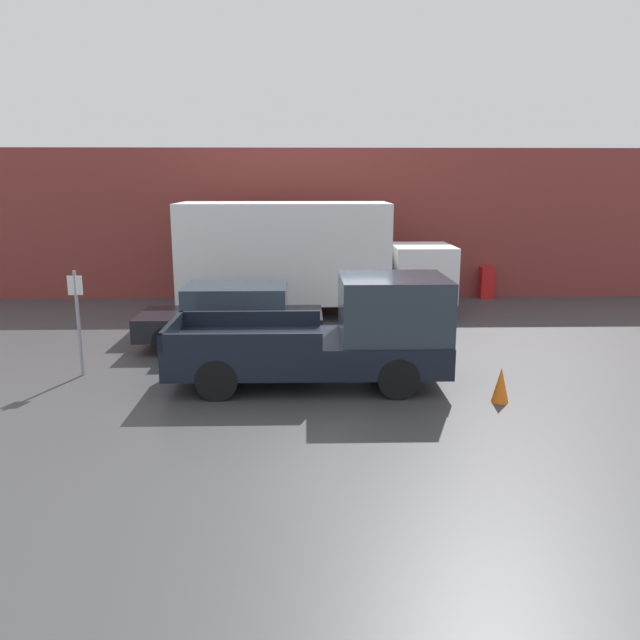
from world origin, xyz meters
The scene contains 8 objects.
ground_plane centered at (0.00, 0.00, 0.00)m, with size 60.00×60.00×0.00m, color #3D3D3F.
building_wall centered at (0.00, 9.16, 2.55)m, with size 28.00×0.15×5.10m.
pickup_truck centered at (0.10, -0.36, 1.01)m, with size 5.51×2.12×2.19m.
car centered at (-2.35, 2.51, 0.79)m, with size 4.47×1.86×1.55m.
delivery_truck centered at (-0.61, 6.26, 1.82)m, with size 8.17×2.38×3.40m.
parking_sign centered at (-5.30, 0.28, 1.26)m, with size 0.30×0.07×2.24m.
newspaper_box centered at (5.76, 8.84, 0.55)m, with size 0.45×0.40×1.10m.
traffic_cone centered at (3.06, -1.54, 0.33)m, with size 0.32×0.32×0.67m.
Camera 1 is at (-0.57, -12.48, 4.06)m, focal length 35.00 mm.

